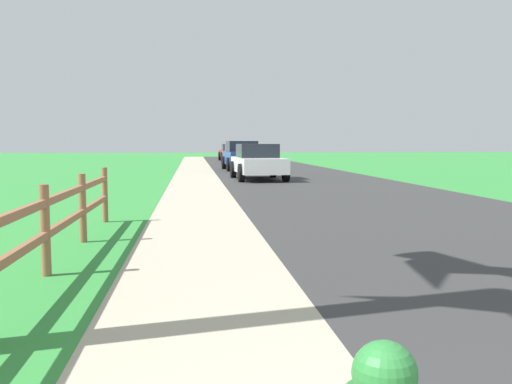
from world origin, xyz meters
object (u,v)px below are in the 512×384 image
(parked_suv_white, at_px, (258,162))
(parked_car_red, at_px, (232,152))
(parked_car_blue, at_px, (242,156))
(parked_car_beige, at_px, (237,154))

(parked_suv_white, bearing_deg, parked_car_red, 88.49)
(parked_car_blue, relative_size, parked_car_red, 1.01)
(parked_suv_white, xyz_separation_m, parked_car_blue, (0.06, 8.06, 0.06))
(parked_suv_white, bearing_deg, parked_car_blue, 89.57)
(parked_car_blue, distance_m, parked_car_red, 15.75)
(parked_suv_white, height_order, parked_car_beige, parked_suv_white)
(parked_suv_white, xyz_separation_m, parked_car_beige, (0.41, 16.06, 0.01))
(parked_car_beige, bearing_deg, parked_suv_white, -91.46)
(parked_car_blue, height_order, parked_car_red, parked_car_blue)
(parked_suv_white, height_order, parked_car_red, parked_suv_white)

